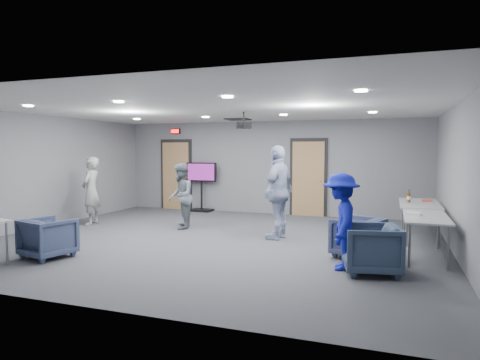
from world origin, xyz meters
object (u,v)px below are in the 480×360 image
(chair_right_c, at_px, (371,249))
(person_c, at_px, (278,192))
(table_right_b, at_px, (426,218))
(tv_stand, at_px, (201,184))
(chair_front_a, at_px, (48,238))
(person_a, at_px, (91,191))
(chair_right_b, at_px, (358,237))
(person_b, at_px, (180,196))
(bottle_right, at_px, (409,198))
(table_right_a, at_px, (419,205))
(projector, at_px, (244,125))
(person_d, at_px, (341,221))

(chair_right_c, bearing_deg, person_c, -147.35)
(table_right_b, height_order, tv_stand, tv_stand)
(chair_front_a, bearing_deg, person_a, -50.11)
(person_c, relative_size, chair_right_b, 2.53)
(person_b, relative_size, table_right_b, 0.91)
(person_b, distance_m, chair_front_a, 3.37)
(person_a, xyz_separation_m, bottle_right, (7.41, 1.15, -0.01))
(person_c, xyz_separation_m, chair_front_a, (-3.34, -2.90, -0.63))
(table_right_b, relative_size, bottle_right, 5.86)
(person_a, distance_m, table_right_a, 7.71)
(projector, bearing_deg, tv_stand, 106.72)
(chair_front_a, bearing_deg, chair_right_c, -157.08)
(person_c, bearing_deg, projector, -90.88)
(projector, bearing_deg, person_c, -33.89)
(person_a, relative_size, chair_front_a, 2.22)
(person_d, bearing_deg, chair_right_b, 160.33)
(chair_front_a, bearing_deg, tv_stand, -77.74)
(person_c, xyz_separation_m, projector, (-0.83, 0.17, 1.42))
(chair_right_b, bearing_deg, person_c, -101.84)
(chair_front_a, bearing_deg, table_right_b, -146.77)
(chair_right_c, xyz_separation_m, table_right_b, (0.84, 1.33, 0.31))
(chair_right_c, relative_size, table_right_b, 0.48)
(chair_right_c, relative_size, table_right_a, 0.43)
(chair_right_c, bearing_deg, chair_right_b, -175.71)
(projector, bearing_deg, person_a, 159.35)
(person_d, bearing_deg, person_a, -113.61)
(person_a, relative_size, tv_stand, 1.14)
(person_b, xyz_separation_m, table_right_b, (5.27, -1.01, -0.09))
(person_b, xyz_separation_m, chair_front_a, (-0.87, -3.23, -0.43))
(table_right_b, bearing_deg, bottle_right, 6.43)
(chair_front_a, height_order, tv_stand, tv_stand)
(person_d, relative_size, chair_right_b, 1.95)
(projector, bearing_deg, chair_right_c, -60.18)
(table_right_b, bearing_deg, person_a, 84.38)
(chair_right_b, relative_size, chair_front_a, 1.01)
(tv_stand, distance_m, projector, 4.12)
(person_d, height_order, table_right_b, person_d)
(person_b, bearing_deg, table_right_a, 76.80)
(person_b, xyz_separation_m, chair_right_b, (4.17, -1.42, -0.42))
(person_c, relative_size, projector, 4.71)
(chair_right_c, bearing_deg, bottle_right, 157.43)
(person_c, relative_size, table_right_b, 1.14)
(person_a, xyz_separation_m, person_b, (2.35, 0.26, -0.07))
(person_c, relative_size, tv_stand, 1.32)
(person_b, xyz_separation_m, projector, (1.64, -0.15, 1.63))
(chair_right_c, distance_m, table_right_a, 3.35)
(person_c, relative_size, table_right_a, 1.02)
(person_c, bearing_deg, table_right_a, 124.28)
(person_a, height_order, table_right_b, person_a)
(person_d, height_order, projector, projector)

